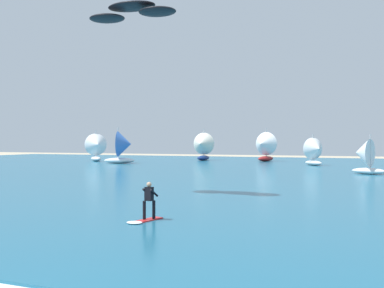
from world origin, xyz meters
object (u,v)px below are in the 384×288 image
at_px(sailboat_anchored_offshore, 264,146).
at_px(kite, 131,12).
at_px(sailboat_leading, 202,146).
at_px(sailboat_outermost, 97,147).
at_px(kitesurfer, 146,207).
at_px(sailboat_far_left, 316,151).
at_px(sailboat_heeled_over, 364,156).
at_px(sailboat_mid_left, 124,147).

bearing_deg(sailboat_anchored_offshore, kite, -85.54).
bearing_deg(sailboat_leading, kite, -73.49).
bearing_deg(kite, sailboat_outermost, 126.76).
bearing_deg(kitesurfer, sailboat_far_left, 88.93).
bearing_deg(sailboat_heeled_over, kitesurfer, -103.03).
xyz_separation_m(sailboat_far_left, sailboat_leading, (-21.20, 9.96, 0.53)).
bearing_deg(sailboat_far_left, sailboat_mid_left, -169.84).
distance_m(kitesurfer, sailboat_outermost, 60.70).
bearing_deg(sailboat_heeled_over, sailboat_anchored_offshore, 123.36).
height_order(sailboat_anchored_offshore, sailboat_outermost, sailboat_anchored_offshore).
bearing_deg(sailboat_anchored_offshore, sailboat_mid_left, -140.33).
bearing_deg(kite, sailboat_far_left, 81.97).
relative_size(kitesurfer, sailboat_anchored_offshore, 0.36).
bearing_deg(kite, kitesurfer, -55.86).
relative_size(sailboat_leading, sailboat_heeled_over, 1.35).
height_order(sailboat_far_left, sailboat_outermost, sailboat_outermost).
relative_size(kite, sailboat_outermost, 1.13).
distance_m(kitesurfer, sailboat_heeled_over, 34.69).
distance_m(kite, sailboat_leading, 54.64).
distance_m(sailboat_anchored_offshore, sailboat_mid_left, 24.14).
xyz_separation_m(sailboat_outermost, sailboat_mid_left, (8.37, -4.91, 0.11)).
distance_m(sailboat_leading, sailboat_heeled_over, 37.78).
height_order(sailboat_anchored_offshore, sailboat_leading, sailboat_anchored_offshore).
height_order(sailboat_anchored_offshore, sailboat_far_left, sailboat_anchored_offshore).
bearing_deg(sailboat_mid_left, sailboat_outermost, 149.60).
height_order(kite, sailboat_far_left, kite).
bearing_deg(sailboat_outermost, sailboat_far_left, 0.31).
xyz_separation_m(kitesurfer, sailboat_anchored_offshore, (-9.03, 59.35, 2.00)).
bearing_deg(sailboat_far_left, sailboat_anchored_offshore, 133.98).
bearing_deg(sailboat_anchored_offshore, sailboat_far_left, -46.02).
relative_size(sailboat_outermost, sailboat_mid_left, 0.96).
relative_size(kitesurfer, sailboat_far_left, 0.45).
height_order(kite, sailboat_anchored_offshore, kite).
relative_size(kitesurfer, kite, 0.33).
height_order(sailboat_outermost, sailboat_leading, sailboat_leading).
relative_size(sailboat_anchored_offshore, sailboat_leading, 1.01).
bearing_deg(sailboat_leading, kitesurfer, -71.03).
bearing_deg(sailboat_mid_left, sailboat_leading, 64.09).
bearing_deg(kitesurfer, sailboat_anchored_offshore, 98.65).
xyz_separation_m(kitesurfer, kite, (-4.97, 7.33, 10.92)).
distance_m(kite, sailboat_outermost, 52.61).
distance_m(sailboat_outermost, sailboat_leading, 18.70).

